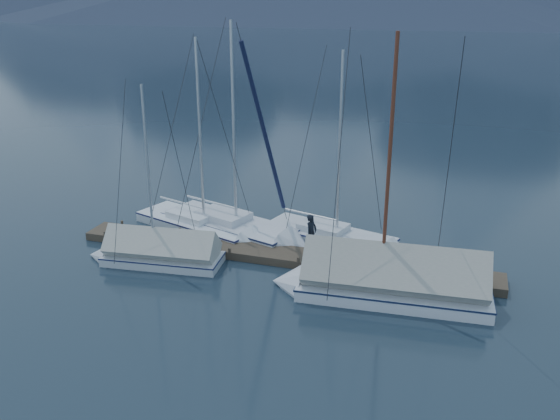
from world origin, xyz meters
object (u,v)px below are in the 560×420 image
Objects in this scene: sailboat_open_mid at (246,231)px; sailboat_open_right at (346,241)px; person at (311,234)px; sailboat_covered_far at (152,254)px; sailboat_covered_near at (377,283)px; sailboat_open_left at (213,229)px.

sailboat_open_mid is 1.13× the size of sailboat_open_right.
sailboat_open_right is at bearing 3.59° from sailboat_open_mid.
sailboat_open_right is (4.67, 0.29, -0.02)m from sailboat_open_mid.
person is at bearing -25.60° from sailboat_open_mid.
sailboat_open_right is at bearing 30.44° from sailboat_covered_far.
sailboat_covered_near is 6.27× the size of person.
sailboat_open_left is 0.93× the size of sailboat_covered_near.
sailboat_open_left reaches higher than person.
sailboat_open_left is 9.08m from sailboat_covered_near.
person is at bearing 143.48° from sailboat_covered_near.
sailboat_covered_near reaches higher than sailboat_open_left.
sailboat_covered_near is 9.30m from sailboat_covered_far.
sailboat_open_mid is at bearing 8.73° from sailboat_open_left.
sailboat_open_left is at bearing -171.27° from sailboat_open_mid.
sailboat_covered_near is (6.69, -4.02, 0.34)m from sailboat_open_mid.
sailboat_covered_near is at bearing -0.18° from sailboat_covered_far.
sailboat_covered_far is at bearing -105.62° from sailboat_open_left.
sailboat_open_left is 3.90m from sailboat_covered_far.
person is (6.19, 2.28, 0.78)m from sailboat_covered_far.
sailboat_open_mid is 6.26× the size of person.
sailboat_covered_far is (-9.30, 0.03, -0.13)m from sailboat_covered_near.
sailboat_covered_near is at bearing -64.92° from sailboat_open_right.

